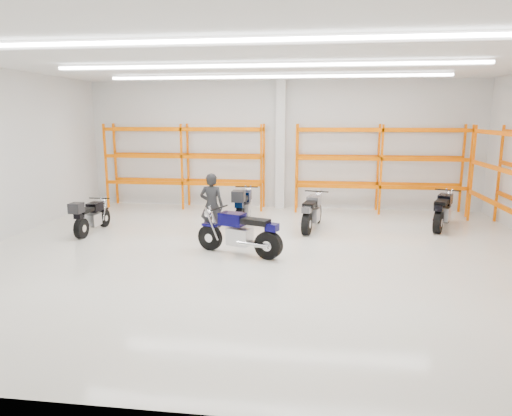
# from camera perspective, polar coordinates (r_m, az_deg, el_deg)

# --- Properties ---
(ground) EXTENTS (14.00, 14.00, 0.00)m
(ground) POSITION_cam_1_polar(r_m,az_deg,el_deg) (10.94, 0.62, -5.88)
(ground) COLOR beige
(ground) RESTS_ON ground
(room_shell) EXTENTS (14.02, 12.02, 4.51)m
(room_shell) POSITION_cam_1_polar(r_m,az_deg,el_deg) (10.47, 0.68, 11.58)
(room_shell) COLOR silver
(room_shell) RESTS_ON ground
(motorcycle_main) EXTENTS (2.17, 1.04, 1.11)m
(motorcycle_main) POSITION_cam_1_polar(r_m,az_deg,el_deg) (10.80, -1.74, -3.25)
(motorcycle_main) COLOR black
(motorcycle_main) RESTS_ON ground
(motorcycle_back_a) EXTENTS (0.63, 1.96, 1.01)m
(motorcycle_back_a) POSITION_cam_1_polar(r_m,az_deg,el_deg) (13.57, -20.06, -1.07)
(motorcycle_back_a) COLOR black
(motorcycle_back_a) RESTS_ON ground
(motorcycle_back_b) EXTENTS (0.73, 2.27, 1.17)m
(motorcycle_back_b) POSITION_cam_1_polar(r_m,az_deg,el_deg) (13.86, -1.65, 0.19)
(motorcycle_back_b) COLOR black
(motorcycle_back_b) RESTS_ON ground
(motorcycle_back_c) EXTENTS (0.83, 2.14, 1.06)m
(motorcycle_back_c) POSITION_cam_1_polar(r_m,az_deg,el_deg) (13.32, 6.99, -0.63)
(motorcycle_back_c) COLOR black
(motorcycle_back_c) RESTS_ON ground
(motorcycle_back_d) EXTENTS (1.09, 2.08, 1.08)m
(motorcycle_back_d) POSITION_cam_1_polar(r_m,az_deg,el_deg) (14.44, 22.30, -0.42)
(motorcycle_back_d) COLOR black
(motorcycle_back_d) RESTS_ON ground
(standing_man) EXTENTS (0.66, 0.44, 1.77)m
(standing_man) POSITION_cam_1_polar(r_m,az_deg,el_deg) (12.34, -5.56, 0.28)
(standing_man) COLOR black
(standing_man) RESTS_ON ground
(structural_column) EXTENTS (0.32, 0.32, 4.50)m
(structural_column) POSITION_cam_1_polar(r_m,az_deg,el_deg) (16.27, 3.09, 7.83)
(structural_column) COLOR white
(structural_column) RESTS_ON ground
(pallet_racking_back_left) EXTENTS (5.67, 0.87, 3.00)m
(pallet_racking_back_left) POSITION_cam_1_polar(r_m,az_deg,el_deg) (16.58, -8.88, 6.17)
(pallet_racking_back_left) COLOR #FF6200
(pallet_racking_back_left) RESTS_ON ground
(pallet_racking_back_right) EXTENTS (5.67, 0.87, 3.00)m
(pallet_racking_back_right) POSITION_cam_1_polar(r_m,az_deg,el_deg) (16.07, 15.22, 5.75)
(pallet_racking_back_right) COLOR #FF6200
(pallet_racking_back_right) RESTS_ON ground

